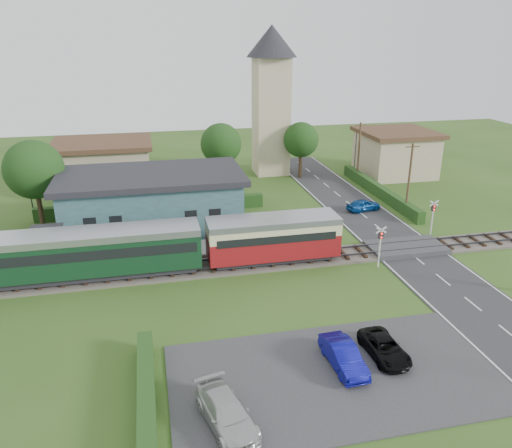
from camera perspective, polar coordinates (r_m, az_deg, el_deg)
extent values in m
plane|color=#2D4C19|center=(37.34, 4.56, -5.54)|extent=(120.00, 120.00, 0.00)
cube|color=#4C443D|center=(39.02, 3.72, -4.13)|extent=(76.00, 3.20, 0.20)
cube|color=#3F3F47|center=(38.26, 4.03, -4.15)|extent=(76.00, 0.08, 0.15)
cube|color=#3F3F47|center=(39.52, 3.45, -3.28)|extent=(76.00, 0.08, 0.15)
cube|color=#28282B|center=(41.16, 18.05, -3.92)|extent=(6.00, 70.00, 0.05)
cube|color=#333335|center=(27.27, 8.95, -16.78)|extent=(17.00, 9.00, 0.08)
cube|color=#333335|center=(42.65, 16.77, -2.59)|extent=(6.20, 3.40, 0.45)
cube|color=gray|center=(40.56, -11.29, -3.31)|extent=(30.00, 3.00, 0.45)
cube|color=#C5B38F|center=(40.79, -22.72, -2.28)|extent=(2.00, 2.00, 2.40)
cube|color=#232328|center=(40.34, -22.97, -0.62)|extent=(2.30, 2.30, 0.15)
cube|color=#365156|center=(45.20, -11.72, 2.18)|extent=(15.00, 8.00, 4.80)
cube|color=#232328|center=(44.43, -11.97, 5.41)|extent=(16.00, 9.00, 0.50)
cube|color=#232328|center=(41.94, -11.45, -1.19)|extent=(1.20, 0.12, 2.20)
cube|color=black|center=(41.77, -18.44, -0.06)|extent=(1.00, 0.12, 1.20)
cube|color=black|center=(41.58, -15.71, 0.15)|extent=(1.00, 0.12, 1.20)
cube|color=black|center=(41.58, -7.46, 0.78)|extent=(1.00, 0.12, 1.20)
cube|color=black|center=(41.78, -4.73, 0.99)|extent=(1.00, 0.12, 1.20)
cube|color=#232328|center=(38.51, 1.93, -3.65)|extent=(9.00, 2.20, 0.50)
cube|color=maroon|center=(38.10, 1.95, -2.28)|extent=(10.00, 2.80, 1.80)
cube|color=beige|center=(37.63, 1.97, -0.53)|extent=(10.00, 2.82, 0.90)
cube|color=black|center=(37.76, 1.96, -1.02)|extent=(9.00, 2.88, 0.60)
cube|color=#9A9EA8|center=(37.40, 1.98, 0.40)|extent=(10.00, 2.90, 0.45)
cube|color=#232328|center=(37.81, -18.57, -5.30)|extent=(15.20, 2.20, 0.50)
cube|color=black|center=(37.20, -18.83, -3.22)|extent=(16.00, 2.80, 2.60)
cube|color=black|center=(37.04, -18.91, -2.66)|extent=(15.40, 2.86, 0.70)
cube|color=#9A9EA8|center=(36.67, -19.09, -1.23)|extent=(16.00, 2.90, 0.50)
cube|color=#C5B38F|center=(62.50, 1.72, 12.10)|extent=(4.00, 4.00, 14.00)
cone|color=#232328|center=(61.76, 1.81, 20.20)|extent=(6.00, 6.00, 3.60)
cube|color=tan|center=(58.84, -16.95, 6.17)|extent=(10.00, 8.00, 5.00)
cube|color=#472D1E|center=(58.24, -17.24, 8.78)|extent=(10.80, 8.80, 0.50)
cube|color=tan|center=(65.01, 15.62, 7.65)|extent=(8.00, 8.00, 5.00)
cube|color=#472D1E|center=(64.46, 15.86, 10.03)|extent=(8.80, 8.80, 0.50)
cube|color=#193814|center=(25.57, -12.42, -18.43)|extent=(0.80, 9.00, 1.20)
cube|color=#193814|center=(56.02, 13.86, 3.73)|extent=(0.80, 18.00, 1.20)
cube|color=#193814|center=(50.02, -11.70, 1.90)|extent=(22.00, 0.80, 1.30)
cylinder|color=#332316|center=(49.17, -23.48, 1.96)|extent=(0.44, 0.44, 4.12)
sphere|color=#143311|center=(48.29, -24.05, 5.70)|extent=(5.20, 5.20, 5.20)
cylinder|color=#332316|center=(57.40, -3.95, 6.08)|extent=(0.44, 0.44, 3.85)
sphere|color=#143311|center=(56.68, -4.03, 9.13)|extent=(4.60, 4.60, 4.60)
cylinder|color=#332316|center=(61.50, 5.08, 6.93)|extent=(0.44, 0.44, 3.58)
sphere|color=#143311|center=(60.87, 5.17, 9.57)|extent=(4.20, 4.20, 4.20)
cylinder|color=#473321|center=(50.15, 17.09, 4.86)|extent=(0.22, 0.22, 7.00)
cube|color=#473321|center=(49.41, 17.48, 8.43)|extent=(1.40, 0.10, 0.10)
cylinder|color=#473321|center=(60.53, 11.65, 8.02)|extent=(0.22, 0.22, 7.00)
cube|color=#473321|center=(59.92, 11.88, 11.00)|extent=(1.40, 0.10, 0.10)
cylinder|color=silver|center=(38.61, 13.94, -2.75)|extent=(0.12, 0.12, 3.00)
cube|color=#232328|center=(38.19, 14.08, -1.24)|extent=(0.35, 0.18, 0.55)
sphere|color=#FF190C|center=(38.04, 14.18, -1.09)|extent=(0.14, 0.14, 0.14)
sphere|color=#FF190C|center=(38.15, 14.14, -1.51)|extent=(0.14, 0.14, 0.14)
cube|color=silver|center=(38.05, 14.14, -0.68)|extent=(0.84, 0.05, 0.55)
cube|color=silver|center=(38.05, 14.14, -0.68)|extent=(0.84, 0.05, 0.55)
cylinder|color=silver|center=(45.88, 19.48, 0.47)|extent=(0.12, 0.12, 3.00)
cube|color=#232328|center=(45.52, 19.64, 1.77)|extent=(0.35, 0.18, 0.55)
sphere|color=#FF190C|center=(45.38, 19.74, 1.90)|extent=(0.14, 0.14, 0.14)
sphere|color=#FF190C|center=(45.48, 19.70, 1.54)|extent=(0.14, 0.14, 0.14)
cube|color=silver|center=(45.40, 19.70, 2.25)|extent=(0.84, 0.05, 0.55)
cube|color=silver|center=(45.40, 19.70, 2.25)|extent=(0.84, 0.05, 0.55)
cylinder|color=#3F3F47|center=(55.10, -24.54, 4.20)|extent=(0.14, 0.14, 5.00)
sphere|color=orange|center=(54.52, -24.93, 6.71)|extent=(0.30, 0.30, 0.30)
cylinder|color=#3F3F47|center=(65.92, 11.31, 8.20)|extent=(0.14, 0.14, 5.00)
sphere|color=orange|center=(65.43, 11.46, 10.33)|extent=(0.30, 0.30, 0.30)
imported|color=navy|center=(50.80, 12.19, 2.15)|extent=(3.67, 2.07, 1.18)
imported|color=#0A0B79|center=(27.57, 9.95, -14.62)|extent=(1.55, 3.95, 1.28)
imported|color=#B3B3B3|center=(23.92, -3.40, -20.73)|extent=(2.82, 4.75, 1.29)
imported|color=black|center=(28.84, 14.47, -13.54)|extent=(1.88, 3.83, 1.05)
imported|color=gray|center=(40.86, 1.00, -0.90)|extent=(0.71, 0.47, 1.91)
imported|color=gray|center=(40.76, -22.04, -2.79)|extent=(0.67, 0.83, 1.62)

